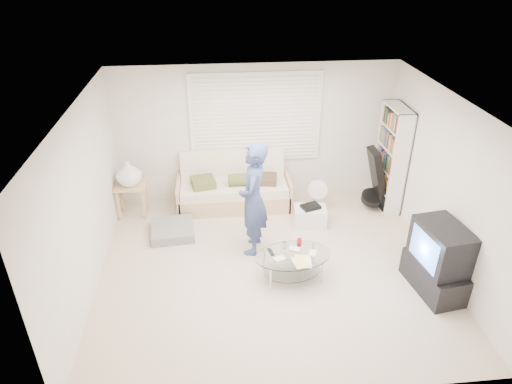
{
  "coord_description": "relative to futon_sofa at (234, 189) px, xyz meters",
  "views": [
    {
      "loc": [
        -0.75,
        -5.4,
        4.31
      ],
      "look_at": [
        -0.18,
        0.3,
        1.12
      ],
      "focal_mm": 32.0,
      "sensor_mm": 36.0,
      "label": 1
    }
  ],
  "objects": [
    {
      "name": "ground",
      "position": [
        0.43,
        -1.87,
        -0.33
      ],
      "size": [
        5.0,
        5.0,
        0.0
      ],
      "primitive_type": "plane",
      "color": "#BFAC95",
      "rests_on": "ground"
    },
    {
      "name": "futon_sofa",
      "position": [
        0.0,
        0.0,
        0.0
      ],
      "size": [
        2.03,
        0.82,
        0.99
      ],
      "color": "tan",
      "rests_on": "ground"
    },
    {
      "name": "window_blinds",
      "position": [
        0.43,
        0.33,
        1.22
      ],
      "size": [
        2.32,
        0.08,
        1.62
      ],
      "color": "silver",
      "rests_on": "ground"
    },
    {
      "name": "bookshelf",
      "position": [
        2.75,
        -0.29,
        0.62
      ],
      "size": [
        0.3,
        0.79,
        1.88
      ],
      "color": "white",
      "rests_on": "ground"
    },
    {
      "name": "tv_unit",
      "position": [
        2.63,
        -2.59,
        0.17
      ],
      "size": [
        0.63,
        1.01,
        1.03
      ],
      "color": "black",
      "rests_on": "ground"
    },
    {
      "name": "floor_fan",
      "position": [
        1.47,
        -0.29,
        0.02
      ],
      "size": [
        0.36,
        0.24,
        0.59
      ],
      "color": "white",
      "rests_on": "ground"
    },
    {
      "name": "standing_person",
      "position": [
        0.22,
        -1.4,
        0.58
      ],
      "size": [
        0.57,
        0.74,
        1.8
      ],
      "primitive_type": "imported",
      "rotation": [
        0.0,
        0.0,
        -1.8
      ],
      "color": "navy",
      "rests_on": "ground"
    },
    {
      "name": "side_table",
      "position": [
        -1.79,
        -0.17,
        0.46
      ],
      "size": [
        0.54,
        0.43,
        1.06
      ],
      "color": "tan",
      "rests_on": "ground"
    },
    {
      "name": "room_shell",
      "position": [
        0.43,
        -1.39,
        1.3
      ],
      "size": [
        5.02,
        4.52,
        2.51
      ],
      "color": "silver",
      "rests_on": "ground"
    },
    {
      "name": "storage_bin",
      "position": [
        1.25,
        -0.79,
        -0.15
      ],
      "size": [
        0.58,
        0.43,
        0.38
      ],
      "color": "white",
      "rests_on": "ground"
    },
    {
      "name": "coffee_table",
      "position": [
        0.72,
        -2.15,
        0.0
      ],
      "size": [
        1.15,
        0.8,
        0.52
      ],
      "color": "silver",
      "rests_on": "ground"
    },
    {
      "name": "grey_floor_pillow",
      "position": [
        -1.07,
        -0.86,
        -0.25
      ],
      "size": [
        0.75,
        0.75,
        0.16
      ],
      "primitive_type": "cube",
      "rotation": [
        0.0,
        0.0,
        0.09
      ],
      "color": "slate",
      "rests_on": "ground"
    },
    {
      "name": "guitar_case",
      "position": [
        2.52,
        -0.38,
        0.19
      ],
      "size": [
        0.46,
        0.43,
        1.14
      ],
      "color": "black",
      "rests_on": "ground"
    }
  ]
}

